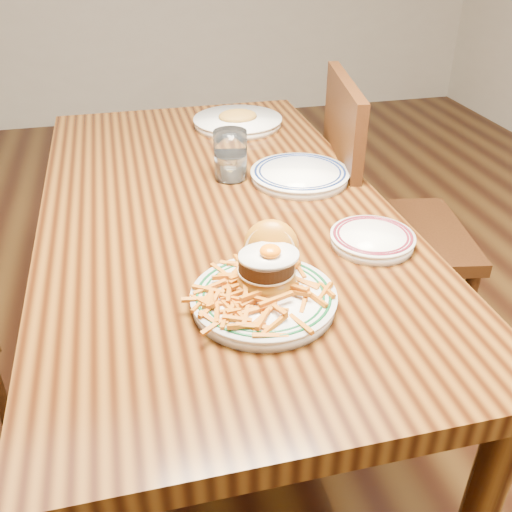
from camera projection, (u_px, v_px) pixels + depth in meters
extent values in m
plane|color=black|center=(223.00, 411.00, 1.83)|extent=(6.00, 6.00, 0.00)
cube|color=black|center=(215.00, 211.00, 1.45)|extent=(0.85, 1.60, 0.05)
cylinder|color=black|center=(91.00, 222.00, 2.19)|extent=(0.07, 0.07, 0.70)
cylinder|color=black|center=(274.00, 202.00, 2.33)|extent=(0.07, 0.07, 0.70)
cylinder|color=#3B1E0C|center=(3.00, 407.00, 1.60)|extent=(0.04, 0.04, 0.37)
cube|color=#3B1E0C|center=(396.00, 236.00, 1.87)|extent=(0.53, 0.53, 0.04)
cube|color=#3B1E0C|center=(340.00, 162.00, 1.72)|extent=(0.12, 0.45, 0.49)
cylinder|color=#3B1E0C|center=(425.00, 264.00, 2.17)|extent=(0.04, 0.04, 0.44)
cylinder|color=#3B1E0C|center=(323.00, 267.00, 2.15)|extent=(0.04, 0.04, 0.44)
cylinder|color=#3B1E0C|center=(461.00, 329.00, 1.84)|extent=(0.04, 0.04, 0.44)
cylinder|color=#3B1E0C|center=(342.00, 333.00, 1.82)|extent=(0.04, 0.04, 0.44)
cylinder|color=white|center=(264.00, 301.00, 1.06)|extent=(0.27, 0.27, 0.02)
cylinder|color=white|center=(264.00, 295.00, 1.06)|extent=(0.27, 0.27, 0.01)
torus|color=#0B431E|center=(264.00, 294.00, 1.05)|extent=(0.25, 0.25, 0.01)
torus|color=#0B431E|center=(264.00, 294.00, 1.05)|extent=(0.23, 0.23, 0.01)
ellipsoid|color=#9E6014|center=(266.00, 278.00, 1.08)|extent=(0.11, 0.11, 0.05)
cylinder|color=beige|center=(266.00, 270.00, 1.07)|extent=(0.11, 0.11, 0.00)
cylinder|color=black|center=(266.00, 263.00, 1.06)|extent=(0.11, 0.11, 0.03)
ellipsoid|color=silver|center=(269.00, 256.00, 1.05)|extent=(0.11, 0.10, 0.01)
ellipsoid|color=orange|center=(270.00, 251.00, 1.04)|extent=(0.04, 0.04, 0.02)
ellipsoid|color=#9E6014|center=(271.00, 247.00, 1.11)|extent=(0.14, 0.13, 0.12)
cylinder|color=beige|center=(270.00, 252.00, 1.10)|extent=(0.10, 0.07, 0.10)
cylinder|color=white|center=(372.00, 241.00, 1.25)|extent=(0.18, 0.18, 0.02)
cylinder|color=white|center=(373.00, 236.00, 1.25)|extent=(0.19, 0.19, 0.01)
torus|color=#591420|center=(373.00, 235.00, 1.24)|extent=(0.17, 0.17, 0.01)
torus|color=#591420|center=(373.00, 235.00, 1.24)|extent=(0.16, 0.16, 0.01)
cube|color=silver|center=(380.00, 232.00, 1.26)|extent=(0.11, 0.06, 0.00)
cylinder|color=white|center=(300.00, 176.00, 1.55)|extent=(0.26, 0.26, 0.02)
cylinder|color=white|center=(300.00, 172.00, 1.54)|extent=(0.27, 0.27, 0.01)
torus|color=#0E1C4A|center=(300.00, 171.00, 1.54)|extent=(0.25, 0.25, 0.01)
torus|color=#0E1C4A|center=(300.00, 171.00, 1.54)|extent=(0.22, 0.22, 0.01)
cylinder|color=white|center=(231.00, 155.00, 1.53)|extent=(0.09, 0.09, 0.13)
cylinder|color=silver|center=(231.00, 166.00, 1.54)|extent=(0.08, 0.08, 0.06)
cylinder|color=white|center=(238.00, 123.00, 1.92)|extent=(0.29, 0.29, 0.02)
cylinder|color=white|center=(238.00, 119.00, 1.91)|extent=(0.30, 0.30, 0.01)
ellipsoid|color=#AD8731|center=(238.00, 116.00, 1.91)|extent=(0.13, 0.11, 0.04)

